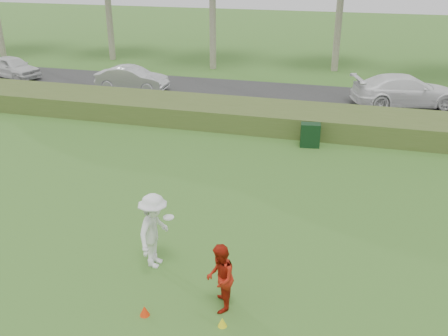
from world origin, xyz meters
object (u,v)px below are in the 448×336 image
(player_red, at_px, (220,278))
(car_mid, at_px, (132,79))
(car_right, at_px, (405,91))
(cone_orange, at_px, (145,311))
(car_left, at_px, (13,67))
(player_white, at_px, (154,231))
(cone_yellow, at_px, (222,322))
(utility_cabinet, at_px, (310,135))

(player_red, xyz_separation_m, car_mid, (-9.92, 16.77, -0.08))
(player_red, bearing_deg, car_right, 151.20)
(cone_orange, xyz_separation_m, car_right, (6.33, 18.34, 0.72))
(car_left, bearing_deg, cone_orange, -119.63)
(player_white, distance_m, cone_yellow, 2.98)
(car_left, relative_size, car_right, 0.73)
(cone_orange, bearing_deg, player_white, 105.04)
(utility_cabinet, distance_m, car_left, 20.37)
(player_red, height_order, cone_orange, player_red)
(car_mid, bearing_deg, cone_yellow, -151.24)
(cone_orange, height_order, car_right, car_right)
(player_red, distance_m, car_mid, 19.49)
(car_left, bearing_deg, car_mid, -77.88)
(player_white, distance_m, utility_cabinet, 9.90)
(car_mid, bearing_deg, car_right, -88.05)
(car_mid, bearing_deg, player_white, -154.69)
(cone_orange, bearing_deg, utility_cabinet, 78.45)
(cone_yellow, bearing_deg, car_right, 75.87)
(player_white, bearing_deg, car_right, -19.81)
(player_white, height_order, player_red, player_white)
(player_red, bearing_deg, car_mid, -163.03)
(car_mid, bearing_deg, car_left, 82.86)
(player_red, height_order, car_left, player_red)
(player_red, bearing_deg, utility_cabinet, 162.17)
(cone_yellow, height_order, car_left, car_left)
(player_red, distance_m, utility_cabinet, 10.70)
(utility_cabinet, height_order, car_left, car_left)
(cone_orange, relative_size, car_mid, 0.06)
(cone_orange, xyz_separation_m, cone_yellow, (1.74, 0.12, -0.01))
(player_white, bearing_deg, car_mid, 29.54)
(player_red, bearing_deg, cone_orange, -79.87)
(cone_yellow, distance_m, car_left, 25.98)
(player_white, relative_size, car_mid, 0.49)
(car_left, height_order, car_right, car_right)
(player_red, relative_size, car_left, 0.41)
(player_white, xyz_separation_m, utility_cabinet, (2.82, 9.47, -0.50))
(car_mid, bearing_deg, utility_cabinet, -121.23)
(car_mid, relative_size, car_right, 0.76)
(player_white, xyz_separation_m, cone_orange, (0.50, -1.87, -0.87))
(cone_yellow, bearing_deg, cone_orange, -176.16)
(player_red, distance_m, cone_orange, 1.81)
(player_white, height_order, cone_yellow, player_white)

